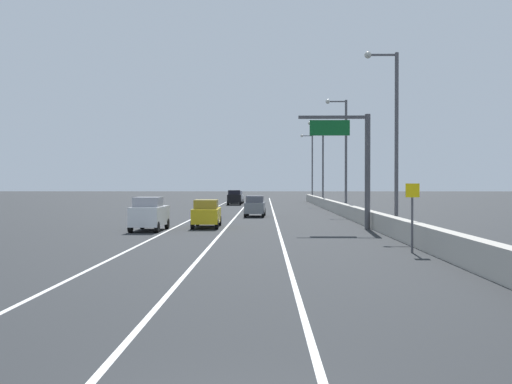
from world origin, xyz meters
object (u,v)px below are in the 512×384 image
Objects in this scene: speed_advisory_sign at (412,212)px; car_black_1 at (234,198)px; car_silver_2 at (237,197)px; lamp_post_right_second at (393,129)px; lamp_post_right_third at (344,149)px; lamp_post_right_fourth at (321,158)px; lamp_post_right_fifth at (311,163)px; car_yellow_3 at (207,214)px; overhead_sign_gantry at (356,157)px; car_white_0 at (149,214)px; car_gray_4 at (255,206)px.

car_black_1 is (-10.59, 59.84, -0.74)m from speed_advisory_sign.
car_silver_2 is (0.10, 6.16, -0.09)m from car_black_1.
lamp_post_right_second is 1.00× the size of lamp_post_right_third.
lamp_post_right_fifth is at bearing 89.35° from lamp_post_right_fourth.
car_yellow_3 is (-10.33, 15.42, -0.81)m from speed_advisory_sign.
lamp_post_right_third is at bearing 85.13° from overhead_sign_gantry.
speed_advisory_sign is 0.27× the size of lamp_post_right_second.
car_black_1 is at bearing 104.43° from lamp_post_right_second.
car_white_0 is (-15.31, 0.05, -5.33)m from lamp_post_right_second.
speed_advisory_sign reaches higher than car_black_1.
car_white_0 is 0.97× the size of car_silver_2.
lamp_post_right_fifth reaches higher than speed_advisory_sign.
car_gray_4 is at bearing 103.83° from speed_advisory_sign.
car_yellow_3 is at bearing 123.81° from speed_advisory_sign.
overhead_sign_gantry is 1.65× the size of car_gray_4.
lamp_post_right_third is at bearing -90.09° from lamp_post_right_fifth.
lamp_post_right_fourth and lamp_post_right_fifth have the same top height.
lamp_post_right_second reaches higher than car_white_0.
lamp_post_right_fifth is 51.97m from car_gray_4.
car_silver_2 is (-11.85, 30.94, -5.46)m from lamp_post_right_third.
car_gray_4 is at bearing -106.63° from lamp_post_right_fourth.
lamp_post_right_third is 28.03m from car_black_1.
lamp_post_right_fourth is 44.21m from car_yellow_3.
car_black_1 is (-12.21, 47.47, -5.37)m from lamp_post_right_second.
lamp_post_right_fourth reaches higher than car_white_0.
lamp_post_right_second and lamp_post_right_fourth have the same top height.
car_silver_2 is (-11.92, -14.46, -5.46)m from lamp_post_right_fifth.
car_silver_2 is (-10.49, 66.00, -0.83)m from speed_advisory_sign.
lamp_post_right_fifth is 66.31m from car_yellow_3.
speed_advisory_sign reaches higher than car_silver_2.
overhead_sign_gantry is at bearing -77.56° from car_black_1.
lamp_post_right_second is at bearing -89.43° from lamp_post_right_fourth.
car_black_1 is at bearing 169.98° from lamp_post_right_fourth.
car_yellow_3 is 14.42m from car_gray_4.
car_gray_4 is at bearing 69.41° from car_white_0.
car_silver_2 is (3.20, 53.58, -0.13)m from car_white_0.
lamp_post_right_fourth is 2.36× the size of car_black_1.
car_silver_2 is at bearing 99.03° from speed_advisory_sign.
overhead_sign_gantry is 1.57× the size of car_black_1.
car_white_0 reaches higher than car_black_1.
lamp_post_right_third reaches higher than car_yellow_3.
lamp_post_right_fifth reaches higher than overhead_sign_gantry.
lamp_post_right_fifth is at bearing 50.49° from car_silver_2.
speed_advisory_sign reaches higher than car_yellow_3.
car_gray_4 is at bearing -84.95° from car_silver_2.
lamp_post_right_second is 45.40m from lamp_post_right_fourth.
overhead_sign_gantry is 13.81m from car_white_0.
lamp_post_right_second reaches higher than car_gray_4.
lamp_post_right_fifth is at bearing 80.31° from car_gray_4.
lamp_post_right_second is at bearing -62.59° from car_gray_4.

